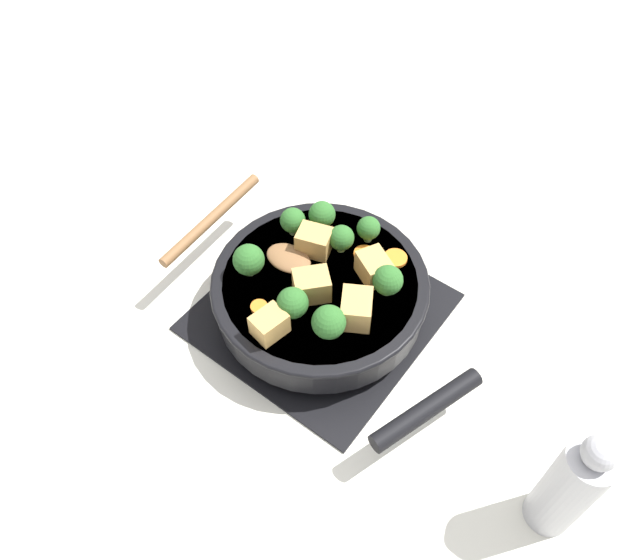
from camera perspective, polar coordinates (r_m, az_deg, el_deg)
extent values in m
plane|color=silver|center=(0.92, 0.00, -2.99)|extent=(2.40, 2.40, 0.00)
cube|color=black|center=(0.92, 0.00, -2.84)|extent=(0.31, 0.31, 0.01)
torus|color=black|center=(0.90, 0.00, -2.26)|extent=(0.24, 0.24, 0.01)
cube|color=black|center=(0.90, 0.00, -2.26)|extent=(0.01, 0.23, 0.01)
cube|color=black|center=(0.90, 0.00, -2.26)|extent=(0.23, 0.01, 0.01)
cylinder|color=black|center=(0.88, 0.00, -1.04)|extent=(0.30, 0.30, 0.05)
cylinder|color=brown|center=(0.87, 0.00, -0.88)|extent=(0.27, 0.27, 0.04)
torus|color=black|center=(0.86, 0.00, -0.16)|extent=(0.30, 0.30, 0.01)
cylinder|color=black|center=(0.78, 9.73, -11.57)|extent=(0.07, 0.16, 0.02)
ellipsoid|color=brown|center=(0.87, -3.00, 1.89)|extent=(0.07, 0.05, 0.01)
cylinder|color=brown|center=(0.93, -9.89, 5.55)|extent=(0.03, 0.21, 0.02)
cube|color=tan|center=(0.88, -0.52, 3.56)|extent=(0.06, 0.05, 0.04)
cube|color=tan|center=(0.80, 3.34, -2.64)|extent=(0.06, 0.06, 0.04)
cube|color=tan|center=(0.85, 4.94, 1.15)|extent=(0.06, 0.05, 0.04)
cube|color=tan|center=(0.80, -4.86, -3.94)|extent=(0.04, 0.05, 0.03)
cube|color=tan|center=(0.83, -0.77, -0.50)|extent=(0.06, 0.06, 0.04)
cylinder|color=#709956|center=(0.92, 0.18, 5.12)|extent=(0.01, 0.01, 0.01)
sphere|color=#2D6628|center=(0.90, 0.19, 6.02)|extent=(0.04, 0.04, 0.04)
cylinder|color=#709956|center=(0.91, -2.46, 4.62)|extent=(0.01, 0.01, 0.01)
sphere|color=#2D6628|center=(0.89, -2.51, 5.47)|extent=(0.04, 0.04, 0.04)
cylinder|color=#709956|center=(0.86, -6.41, 0.90)|extent=(0.01, 0.01, 0.01)
sphere|color=#2D6628|center=(0.85, -6.54, 1.85)|extent=(0.04, 0.04, 0.04)
cylinder|color=#709956|center=(0.82, -2.48, -3.00)|extent=(0.01, 0.01, 0.01)
sphere|color=#2D6628|center=(0.80, -2.53, -2.11)|extent=(0.04, 0.04, 0.04)
cylinder|color=#709956|center=(0.90, 4.39, 3.95)|extent=(0.01, 0.01, 0.01)
sphere|color=#2D6628|center=(0.89, 4.46, 4.76)|extent=(0.03, 0.03, 0.03)
cylinder|color=#709956|center=(0.84, 6.09, -0.91)|extent=(0.01, 0.01, 0.01)
sphere|color=#2D6628|center=(0.83, 6.22, -0.01)|extent=(0.04, 0.04, 0.04)
cylinder|color=#709956|center=(0.89, 1.93, 3.03)|extent=(0.01, 0.01, 0.01)
sphere|color=#2D6628|center=(0.87, 1.97, 3.88)|extent=(0.04, 0.04, 0.04)
cylinder|color=#709956|center=(0.80, 0.79, -4.77)|extent=(0.01, 0.01, 0.01)
sphere|color=#2D6628|center=(0.78, 0.81, -3.87)|extent=(0.04, 0.04, 0.04)
cylinder|color=orange|center=(0.91, 2.07, 4.30)|extent=(0.02, 0.02, 0.01)
cylinder|color=orange|center=(0.83, -5.59, -2.46)|extent=(0.02, 0.02, 0.01)
cylinder|color=orange|center=(0.88, 6.90, 1.99)|extent=(0.03, 0.03, 0.01)
cylinder|color=orange|center=(0.88, 4.08, 2.39)|extent=(0.03, 0.03, 0.01)
cylinder|color=#B2B2B7|center=(0.76, 21.70, -17.33)|extent=(0.05, 0.05, 0.17)
sphere|color=#B2B2B7|center=(0.67, 24.21, -14.23)|extent=(0.04, 0.04, 0.04)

